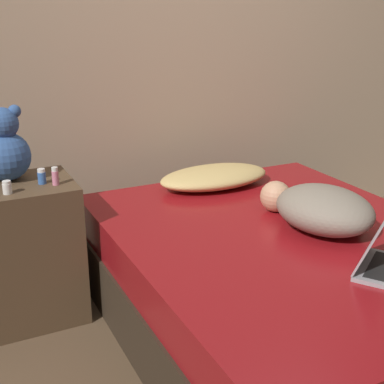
% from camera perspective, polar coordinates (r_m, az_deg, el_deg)
% --- Properties ---
extents(ground_plane, '(12.00, 12.00, 0.00)m').
position_cam_1_polar(ground_plane, '(2.65, 9.69, -14.30)').
color(ground_plane, brown).
extents(wall_back, '(8.00, 0.06, 2.60)m').
position_cam_1_polar(wall_back, '(3.27, -1.89, 16.62)').
color(wall_back, tan).
rests_on(wall_back, ground_plane).
extents(bed, '(1.47, 1.87, 0.50)m').
position_cam_1_polar(bed, '(2.52, 10.00, -9.64)').
color(bed, '#2D2319').
rests_on(bed, ground_plane).
extents(nightstand, '(0.50, 0.42, 0.68)m').
position_cam_1_polar(nightstand, '(2.68, -17.44, -6.10)').
color(nightstand, brown).
rests_on(nightstand, ground_plane).
extents(pillow, '(0.64, 0.35, 0.11)m').
position_cam_1_polar(pillow, '(2.98, 2.40, 1.63)').
color(pillow, tan).
rests_on(pillow, bed).
extents(person_lying, '(0.46, 0.63, 0.20)m').
position_cam_1_polar(person_lying, '(2.47, 13.49, -1.69)').
color(person_lying, gray).
rests_on(person_lying, bed).
extents(teddy_bear, '(0.23, 0.23, 0.35)m').
position_cam_1_polar(teddy_bear, '(2.60, -19.31, 4.42)').
color(teddy_bear, '#335693').
rests_on(teddy_bear, nightstand).
extents(bottle_pink, '(0.03, 0.03, 0.08)m').
position_cam_1_polar(bottle_pink, '(2.49, -14.38, 1.64)').
color(bottle_pink, pink).
rests_on(bottle_pink, nightstand).
extents(bottle_white, '(0.04, 0.04, 0.06)m').
position_cam_1_polar(bottle_white, '(2.43, -19.13, 0.46)').
color(bottle_white, white).
rests_on(bottle_white, nightstand).
extents(bottle_blue, '(0.04, 0.04, 0.07)m').
position_cam_1_polar(bottle_blue, '(2.52, -15.73, 1.61)').
color(bottle_blue, '#3866B2').
rests_on(bottle_blue, nightstand).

